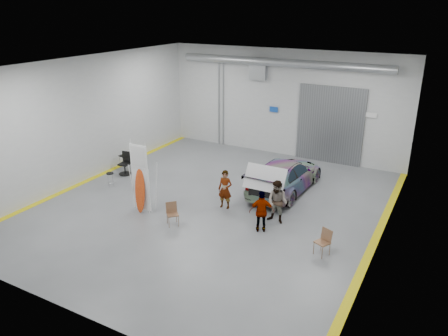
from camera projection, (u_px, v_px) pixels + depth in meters
The scene contains 13 objects.
ground at pixel (212, 205), 19.07m from camera, with size 16.00×16.00×0.00m, color slate.
room_shell at pixel (241, 104), 19.34m from camera, with size 14.02×16.18×6.01m.
sedan_car at pixel (285, 175), 20.29m from camera, with size 2.14×5.26×1.53m, color white.
person_a at pixel (225, 189), 18.56m from camera, with size 0.62×0.40×1.69m, color brown.
person_b at pixel (277, 202), 17.27m from camera, with size 0.87×0.67×1.78m, color teal.
person_c at pixel (262, 212), 16.61m from camera, with size 0.96×0.40×1.66m, color #9F5235.
surfboard_display at pixel (140, 184), 18.02m from camera, with size 0.89×0.26×3.14m.
folding_chair_near at pixel (173, 218), 17.26m from camera, with size 0.61×0.69×0.92m.
folding_chair_far at pixel (322, 247), 15.22m from camera, with size 0.59×0.63×0.95m.
shop_stool at pixel (110, 180), 20.88m from camera, with size 0.36×0.36×0.71m.
work_table at pixel (128, 156), 22.98m from camera, with size 1.24×0.82×0.93m.
office_chair at pixel (126, 165), 22.37m from camera, with size 0.62×0.62×1.16m.
trunk_lid at pixel (265, 177), 18.06m from camera, with size 1.78×1.08×0.04m, color silver.
Camera 1 is at (8.75, -14.89, 8.26)m, focal length 35.00 mm.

